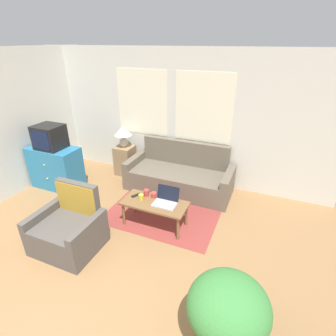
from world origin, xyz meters
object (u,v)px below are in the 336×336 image
(cup_navy, at_px, (154,195))
(tv_remote, at_px, (136,195))
(couch, at_px, (180,176))
(armchair, at_px, (70,230))
(laptop, at_px, (166,200))
(coffee_table, at_px, (155,205))
(cup_white, at_px, (146,193))
(television, at_px, (50,137))
(table_lamp, at_px, (123,133))
(cup_yellow, at_px, (141,197))
(potted_plant, at_px, (228,309))

(cup_navy, relative_size, tv_remote, 0.61)
(couch, xyz_separation_m, armchair, (-0.88, -2.14, 0.00))
(laptop, distance_m, tv_remote, 0.53)
(couch, xyz_separation_m, laptop, (0.21, -1.20, 0.21))
(coffee_table, xyz_separation_m, cup_white, (-0.21, 0.13, 0.10))
(laptop, xyz_separation_m, cup_navy, (-0.25, 0.08, -0.02))
(armchair, relative_size, television, 1.80)
(coffee_table, xyz_separation_m, tv_remote, (-0.36, 0.06, 0.06))
(television, relative_size, laptop, 1.41)
(coffee_table, distance_m, laptop, 0.21)
(coffee_table, bearing_deg, table_lamp, 134.76)
(cup_yellow, bearing_deg, armchair, -127.19)
(laptop, distance_m, potted_plant, 1.93)
(couch, bearing_deg, cup_white, -98.50)
(cup_yellow, bearing_deg, laptop, 6.73)
(armchair, xyz_separation_m, laptop, (1.08, 0.94, 0.21))
(table_lamp, bearing_deg, armchair, -78.51)
(couch, xyz_separation_m, cup_yellow, (-0.20, -1.25, 0.20))
(couch, xyz_separation_m, tv_remote, (-0.32, -1.19, 0.17))
(couch, bearing_deg, laptop, -80.08)
(couch, distance_m, cup_white, 1.15)
(couch, bearing_deg, table_lamp, 174.01)
(coffee_table, xyz_separation_m, cup_yellow, (-0.24, 0.01, 0.09))
(television, distance_m, cup_navy, 2.36)
(cup_navy, xyz_separation_m, tv_remote, (-0.28, -0.08, -0.03))
(armchair, bearing_deg, tv_remote, 59.73)
(cup_navy, bearing_deg, potted_plant, -46.27)
(armchair, xyz_separation_m, cup_white, (0.71, 1.02, 0.20))
(tv_remote, bearing_deg, couch, 74.85)
(coffee_table, height_order, potted_plant, potted_plant)
(laptop, bearing_deg, potted_plant, -49.91)
(tv_remote, bearing_deg, cup_white, 24.79)
(cup_white, bearing_deg, potted_plant, -43.80)
(coffee_table, distance_m, cup_white, 0.27)
(couch, distance_m, potted_plant, 3.05)
(armchair, distance_m, cup_yellow, 1.14)
(armchair, bearing_deg, television, 138.50)
(couch, bearing_deg, coffee_table, -88.13)
(cup_navy, bearing_deg, laptop, -18.46)
(table_lamp, distance_m, cup_white, 1.78)
(tv_remote, bearing_deg, laptop, -0.59)
(armchair, distance_m, table_lamp, 2.42)
(laptop, bearing_deg, coffee_table, -162.43)
(cup_yellow, xyz_separation_m, tv_remote, (-0.13, 0.05, -0.03))
(cup_navy, distance_m, cup_yellow, 0.21)
(table_lamp, bearing_deg, coffee_table, -45.24)
(cup_white, bearing_deg, cup_yellow, -103.50)
(television, bearing_deg, couch, 20.72)
(armchair, height_order, cup_navy, armchair)
(armchair, bearing_deg, cup_yellow, 52.81)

